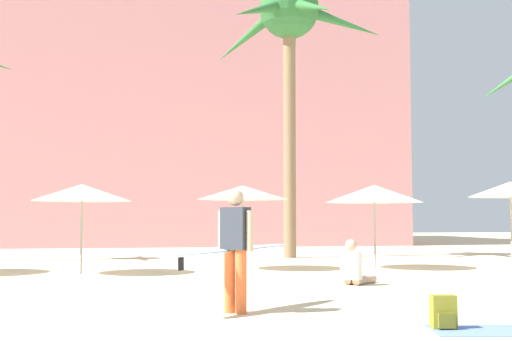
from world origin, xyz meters
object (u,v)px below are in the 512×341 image
object	(u,v)px
cafe_umbrella_4	(243,193)
beach_towel	(503,331)
cafe_umbrella_2	(82,193)
cafe_umbrella_5	(511,189)
person_near_left	(234,247)
cafe_umbrella_1	(374,194)
backpack	(444,313)
person_far_right	(355,269)
palm_tree_far_left	(290,27)

from	to	relation	value
cafe_umbrella_4	beach_towel	size ratio (longest dim) A/B	1.42
cafe_umbrella_2	cafe_umbrella_5	distance (m)	11.63
cafe_umbrella_4	beach_towel	world-z (taller)	cafe_umbrella_4
cafe_umbrella_2	cafe_umbrella_5	world-z (taller)	cafe_umbrella_5
cafe_umbrella_2	person_near_left	distance (m)	8.22
beach_towel	person_near_left	size ratio (longest dim) A/B	0.75
cafe_umbrella_1	cafe_umbrella_5	bearing A→B (deg)	-8.28
cafe_umbrella_5	person_near_left	world-z (taller)	cafe_umbrella_5
cafe_umbrella_5	backpack	bearing A→B (deg)	-124.95
cafe_umbrella_4	backpack	size ratio (longest dim) A/B	5.87
cafe_umbrella_1	person_near_left	bearing A→B (deg)	-122.72
cafe_umbrella_4	person_near_left	bearing A→B (deg)	-100.55
cafe_umbrella_2	person_far_right	size ratio (longest dim) A/B	2.53
person_near_left	person_far_right	world-z (taller)	person_near_left
beach_towel	backpack	world-z (taller)	backpack
cafe_umbrella_1	cafe_umbrella_4	world-z (taller)	cafe_umbrella_1
cafe_umbrella_5	person_far_right	xyz separation A→B (m)	(-5.86, -3.82, -1.86)
palm_tree_far_left	backpack	xyz separation A→B (m)	(-1.90, -15.87, -8.09)
person_near_left	person_far_right	distance (m)	4.90
beach_towel	palm_tree_far_left	bearing A→B (deg)	85.54
person_near_left	backpack	bearing A→B (deg)	-88.18
palm_tree_far_left	cafe_umbrella_1	bearing A→B (deg)	-79.96
person_far_right	cafe_umbrella_5	bearing A→B (deg)	-12.99
palm_tree_far_left	person_far_right	distance (m)	12.90
palm_tree_far_left	backpack	bearing A→B (deg)	-96.84
cafe_umbrella_2	cafe_umbrella_5	size ratio (longest dim) A/B	1.03
cafe_umbrella_5	backpack	xyz separation A→B (m)	(-6.71, -9.60, -1.98)
cafe_umbrella_4	backpack	world-z (taller)	cafe_umbrella_4
cafe_umbrella_2	cafe_umbrella_5	xyz separation A→B (m)	(11.62, -0.17, 0.17)
cafe_umbrella_5	person_near_left	distance (m)	11.80
cafe_umbrella_1	person_far_right	world-z (taller)	cafe_umbrella_1
person_near_left	cafe_umbrella_2	bearing A→B (deg)	62.74
backpack	palm_tree_far_left	bearing A→B (deg)	-179.86
backpack	person_near_left	bearing A→B (deg)	-125.11
palm_tree_far_left	person_far_right	bearing A→B (deg)	-95.99
backpack	cafe_umbrella_1	bearing A→B (deg)	170.95
cafe_umbrella_1	person_far_right	distance (m)	5.13
palm_tree_far_left	beach_towel	size ratio (longest dim) A/B	5.78
cafe_umbrella_1	backpack	distance (m)	10.72
cafe_umbrella_5	beach_towel	world-z (taller)	cafe_umbrella_5
cafe_umbrella_5	cafe_umbrella_2	bearing A→B (deg)	179.15
cafe_umbrella_2	palm_tree_far_left	bearing A→B (deg)	41.81
palm_tree_far_left	cafe_umbrella_4	distance (m)	8.64
cafe_umbrella_4	cafe_umbrella_5	xyz separation A→B (m)	(7.43, -0.87, 0.11)
cafe_umbrella_2	cafe_umbrella_4	bearing A→B (deg)	9.43
person_near_left	person_far_right	size ratio (longest dim) A/B	2.37
cafe_umbrella_5	person_far_right	distance (m)	7.24
cafe_umbrella_2	beach_towel	xyz separation A→B (m)	(5.56, -10.02, -2.01)
cafe_umbrella_2	cafe_umbrella_1	bearing A→B (deg)	2.78
cafe_umbrella_4	beach_towel	bearing A→B (deg)	-82.74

